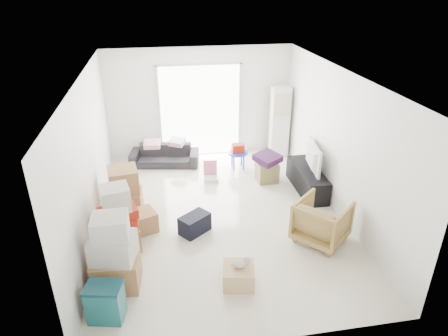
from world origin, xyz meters
TOP-DOWN VIEW (x-y plane):
  - room_shell at (0.00, 0.00)m, footprint 4.98×6.48m
  - sliding_door at (0.00, 2.98)m, footprint 2.10×0.04m
  - ac_tower at (1.95, 2.65)m, footprint 0.45×0.30m
  - tv_console at (2.00, 0.68)m, footprint 0.45×1.49m
  - television at (2.00, 0.68)m, footprint 0.70×1.05m
  - sofa at (-0.95, 2.50)m, footprint 1.69×0.75m
  - pillow_left at (-1.22, 2.47)m, footprint 0.37×0.31m
  - pillow_right at (-0.63, 2.50)m, footprint 0.41×0.39m
  - armchair at (1.60, -1.07)m, footprint 1.11×1.11m
  - storage_bins at (-1.90, -2.27)m, footprint 0.54×0.43m
  - box_stack_a at (-1.80, -1.64)m, footprint 0.70×0.62m
  - box_stack_b at (-1.80, -0.71)m, footprint 0.69×0.69m
  - box_stack_c at (-1.77, 0.45)m, footprint 0.65×0.60m
  - loose_box at (-1.45, -0.24)m, footprint 0.58×0.58m
  - duffel_bag at (-0.53, -0.47)m, footprint 0.62×0.58m
  - ottoman at (1.27, 1.25)m, footprint 0.46×0.46m
  - blanket at (1.27, 1.25)m, footprint 0.67×0.67m
  - kids_table at (0.76, 2.01)m, footprint 0.47×0.47m
  - toy_walker at (0.04, 1.52)m, footprint 0.35×0.31m
  - wood_crate at (-0.03, -1.91)m, footprint 0.54×0.54m
  - plush_bunny at (0.01, -1.91)m, footprint 0.29×0.17m

SIDE VIEW (x-z plane):
  - toy_walker at x=0.04m, z-range -0.10..0.34m
  - wood_crate at x=-0.03m, z-range 0.00..0.31m
  - duffel_bag at x=-0.53m, z-range 0.00..0.35m
  - loose_box at x=-1.45m, z-range 0.00..0.37m
  - ottoman at x=1.27m, z-range 0.00..0.44m
  - tv_console at x=2.00m, z-range 0.00..0.50m
  - storage_bins at x=-1.90m, z-range 0.00..0.55m
  - sofa at x=-0.95m, z-range 0.00..0.64m
  - plush_bunny at x=0.01m, z-range 0.30..0.45m
  - armchair at x=1.60m, z-range 0.00..0.83m
  - kids_table at x=0.76m, z-range 0.13..0.73m
  - box_stack_c at x=-1.77m, z-range -0.01..0.91m
  - box_stack_b at x=-1.80m, z-range -0.08..1.09m
  - blanket at x=1.27m, z-range 0.44..0.58m
  - box_stack_a at x=-1.80m, z-range -0.06..1.14m
  - television at x=2.00m, z-range 0.50..0.62m
  - pillow_left at x=-1.22m, z-range 0.64..0.75m
  - pillow_right at x=-0.63m, z-range 0.64..0.75m
  - ac_tower at x=1.95m, z-range 0.00..1.75m
  - sliding_door at x=0.00m, z-range 0.08..2.41m
  - room_shell at x=0.00m, z-range -0.24..2.94m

